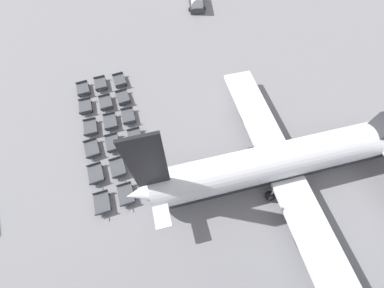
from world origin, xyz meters
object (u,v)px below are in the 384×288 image
baggage_dolly_row_near_col_c (90,127)px  baggage_dolly_row_mid_a_col_f (126,194)px  baggage_dolly_row_near_col_e (96,174)px  baggage_dolly_row_mid_a_col_d (113,143)px  baggage_dolly_row_mid_b_col_b (123,97)px  baggage_dolly_row_mid_a_col_c (110,122)px  baggage_dolly_row_mid_b_col_f (149,186)px  baggage_dolly_row_mid_b_col_a (120,80)px  baggage_dolly_row_near_col_d (92,149)px  baggage_dolly_row_mid_a_col_e (118,168)px  airplane (287,159)px  baggage_dolly_row_mid_a_col_b (106,103)px  baggage_dolly_row_near_col_b (85,106)px  baggage_dolly_row_mid_b_col_d (135,137)px  baggage_dolly_row_near_col_a (83,89)px  baggage_dolly_row_mid_a_col_a (101,84)px  baggage_dolly_row_mid_b_col_e (139,161)px  baggage_dolly_row_mid_b_col_c (128,116)px  baggage_dolly_row_near_col_f (102,203)px

baggage_dolly_row_near_col_c → baggage_dolly_row_mid_a_col_f: bearing=19.0°
baggage_dolly_row_near_col_e → baggage_dolly_row_mid_a_col_d: same height
baggage_dolly_row_mid_a_col_f → baggage_dolly_row_mid_b_col_b: bearing=175.3°
baggage_dolly_row_mid_a_col_c → baggage_dolly_row_mid_b_col_f: size_ratio=1.01×
baggage_dolly_row_near_col_e → baggage_dolly_row_mid_b_col_b: same height
baggage_dolly_row_near_col_c → baggage_dolly_row_mid_b_col_a: same height
baggage_dolly_row_near_col_d → baggage_dolly_row_mid_a_col_e: 4.65m
baggage_dolly_row_near_col_e → baggage_dolly_row_mid_a_col_f: bearing=43.2°
airplane → baggage_dolly_row_mid_a_col_c: bearing=-121.8°
baggage_dolly_row_near_col_d → baggage_dolly_row_mid_a_col_b: size_ratio=1.01×
baggage_dolly_row_near_col_d → baggage_dolly_row_mid_a_col_d: (-0.20, 2.69, 0.00)m
baggage_dolly_row_near_col_b → baggage_dolly_row_near_col_c: size_ratio=1.00×
baggage_dolly_row_mid_a_col_f → baggage_dolly_row_mid_b_col_d: 7.86m
baggage_dolly_row_near_col_a → baggage_dolly_row_mid_b_col_f: bearing=22.1°
baggage_dolly_row_near_col_c → baggage_dolly_row_mid_a_col_a: same height
baggage_dolly_row_mid_a_col_b → baggage_dolly_row_mid_b_col_b: size_ratio=0.99×
baggage_dolly_row_mid_b_col_e → baggage_dolly_row_near_col_a: bearing=-154.9°
baggage_dolly_row_mid_a_col_a → baggage_dolly_row_mid_b_col_f: (18.21, 4.56, 0.00)m
baggage_dolly_row_near_col_c → baggage_dolly_row_mid_b_col_e: bearing=41.0°
baggage_dolly_row_mid_b_col_f → baggage_dolly_row_near_col_b: bearing=-154.0°
baggage_dolly_row_near_col_b → baggage_dolly_row_mid_b_col_d: (6.98, 6.30, 0.00)m
airplane → baggage_dolly_row_mid_b_col_a: size_ratio=11.11×
baggage_dolly_row_mid_b_col_b → baggage_dolly_row_mid_b_col_c: (3.63, 0.36, 0.00)m
baggage_dolly_row_mid_b_col_c → baggage_dolly_row_mid_a_col_f: bearing=-8.0°
baggage_dolly_row_mid_b_col_e → baggage_dolly_row_mid_a_col_c: bearing=-156.1°
baggage_dolly_row_near_col_a → baggage_dolly_row_near_col_e: size_ratio=1.00×
baggage_dolly_row_mid_a_col_b → baggage_dolly_row_mid_b_col_d: size_ratio=1.00×
baggage_dolly_row_mid_b_col_f → baggage_dolly_row_mid_a_col_e: bearing=-135.3°
baggage_dolly_row_mid_a_col_f → baggage_dolly_row_mid_a_col_c: bearing=-175.1°
baggage_dolly_row_near_col_d → baggage_dolly_row_mid_a_col_d: same height
baggage_dolly_row_mid_b_col_d → baggage_dolly_row_mid_b_col_f: size_ratio=1.01×
baggage_dolly_row_mid_a_col_c → baggage_dolly_row_mid_b_col_d: 4.53m
airplane → baggage_dolly_row_mid_b_col_d: size_ratio=11.22×
baggage_dolly_row_near_col_d → airplane: bearing=69.1°
baggage_dolly_row_near_col_c → baggage_dolly_row_mid_b_col_a: (-7.84, 4.76, 0.00)m
baggage_dolly_row_near_col_d → baggage_dolly_row_mid_b_col_d: (-0.36, 5.69, 0.00)m
baggage_dolly_row_mid_b_col_e → baggage_dolly_row_near_col_b: bearing=-149.0°
baggage_dolly_row_mid_a_col_d → baggage_dolly_row_mid_b_col_a: same height
baggage_dolly_row_mid_a_col_a → baggage_dolly_row_mid_b_col_a: same height
baggage_dolly_row_near_col_d → baggage_dolly_row_mid_b_col_c: (-4.08, 5.19, 0.00)m
baggage_dolly_row_mid_a_col_c → baggage_dolly_row_near_col_b: bearing=-137.7°
baggage_dolly_row_near_col_b → baggage_dolly_row_near_col_d: same height
baggage_dolly_row_mid_a_col_a → baggage_dolly_row_mid_b_col_f: same height
baggage_dolly_row_near_col_a → baggage_dolly_row_mid_b_col_f: 19.19m
baggage_dolly_row_mid_a_col_b → baggage_dolly_row_near_col_e: bearing=-10.2°
baggage_dolly_row_near_col_f → baggage_dolly_row_mid_b_col_b: same height
baggage_dolly_row_near_col_e → baggage_dolly_row_mid_a_col_d: bearing=148.5°
baggage_dolly_row_mid_a_col_a → baggage_dolly_row_mid_b_col_a: (0.01, 2.91, 0.00)m
baggage_dolly_row_near_col_b → baggage_dolly_row_near_col_f: size_ratio=1.00×
baggage_dolly_row_mid_a_col_c → baggage_dolly_row_mid_b_col_e: size_ratio=0.99×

